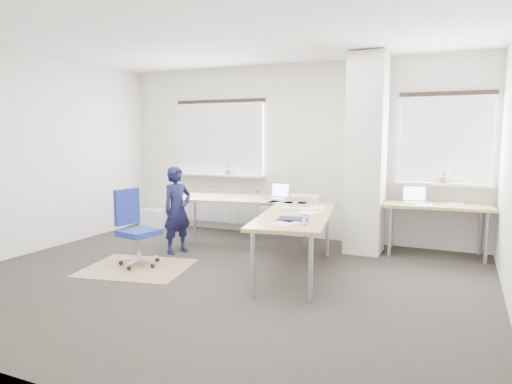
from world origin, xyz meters
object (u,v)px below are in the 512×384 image
at_px(task_chair, 137,244).
at_px(desk_side, 437,207).
at_px(person, 177,210).
at_px(desk_main, 270,208).

bearing_deg(task_chair, desk_side, 42.10).
bearing_deg(person, desk_main, -56.02).
distance_m(desk_main, person, 1.33).
bearing_deg(person, desk_side, -46.49).
bearing_deg(desk_main, person, -177.63).
distance_m(desk_side, task_chair, 4.07).
height_order(desk_main, task_chair, task_chair).
height_order(task_chair, person, person).
bearing_deg(desk_main, desk_side, 17.39).
relative_size(task_chair, person, 0.79).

